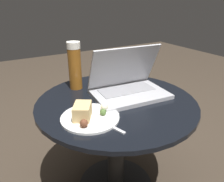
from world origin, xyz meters
name	(u,v)px	position (x,y,z in m)	size (l,w,h in m)	color
table	(116,127)	(0.00, 0.00, 0.37)	(0.71, 0.71, 0.51)	black
napkin	(97,117)	(-0.14, -0.09, 0.52)	(0.18, 0.15, 0.00)	silver
laptop	(128,85)	(0.08, 0.03, 0.56)	(0.35, 0.26, 0.23)	#B2B2B7
beer_glass	(75,66)	(-0.10, 0.22, 0.63)	(0.06, 0.06, 0.23)	brown
snack_plate	(88,115)	(-0.18, -0.09, 0.53)	(0.22, 0.22, 0.06)	white
fork	(103,122)	(-0.14, -0.14, 0.52)	(0.07, 0.18, 0.00)	silver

